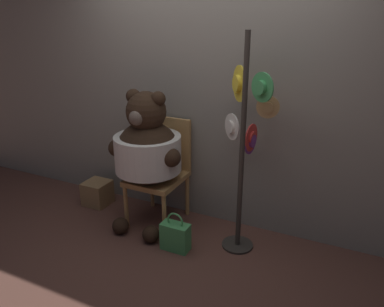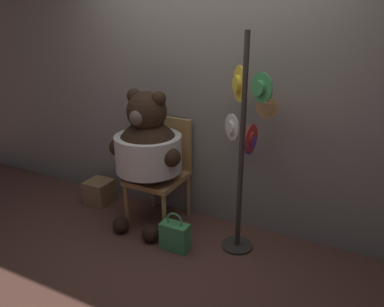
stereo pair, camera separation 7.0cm
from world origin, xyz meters
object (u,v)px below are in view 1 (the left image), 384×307
(hat_display_rack, at_px, (245,137))
(handbag_on_ground, at_px, (175,236))
(chair, at_px, (161,168))
(teddy_bear, at_px, (147,149))

(hat_display_rack, height_order, handbag_on_ground, hat_display_rack)
(chair, relative_size, handbag_on_ground, 2.81)
(hat_display_rack, bearing_deg, handbag_on_ground, -144.93)
(teddy_bear, bearing_deg, handbag_on_ground, -32.34)
(teddy_bear, relative_size, handbag_on_ground, 3.70)
(chair, height_order, handbag_on_ground, chair)
(teddy_bear, bearing_deg, chair, 78.42)
(chair, xyz_separation_m, handbag_on_ground, (0.39, -0.45, -0.41))
(teddy_bear, relative_size, hat_display_rack, 0.72)
(teddy_bear, distance_m, hat_display_rack, 0.94)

